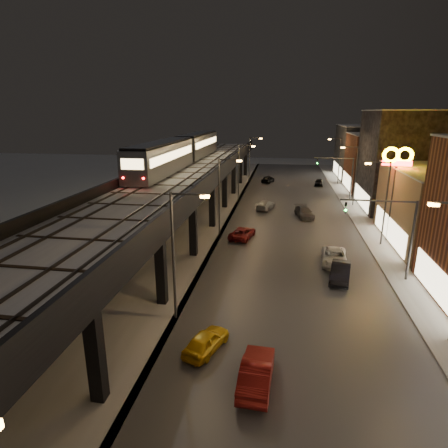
{
  "coord_description": "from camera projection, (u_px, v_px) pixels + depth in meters",
  "views": [
    {
      "loc": [
        6.27,
        -9.31,
        13.83
      ],
      "look_at": [
        1.63,
        19.77,
        5.0
      ],
      "focal_mm": 30.0,
      "sensor_mm": 36.0,
      "label": 1
    }
  ],
  "objects": [
    {
      "name": "road_surface",
      "position": [
        291.0,
        230.0,
        45.68
      ],
      "size": [
        17.0,
        120.0,
        0.06
      ],
      "primitive_type": "cube",
      "color": "#46474D",
      "rests_on": "ground"
    },
    {
      "name": "sidewalk_right",
      "position": [
        377.0,
        234.0,
        44.16
      ],
      "size": [
        4.0,
        120.0,
        0.14
      ],
      "primitive_type": "cube",
      "color": "#9FA1A8",
      "rests_on": "ground"
    },
    {
      "name": "under_viaduct_pavement",
      "position": [
        184.0,
        225.0,
        47.73
      ],
      "size": [
        11.0,
        120.0,
        0.06
      ],
      "primitive_type": "cube",
      "color": "#9FA1A8",
      "rests_on": "ground"
    },
    {
      "name": "elevated_viaduct",
      "position": [
        175.0,
        186.0,
        43.14
      ],
      "size": [
        9.0,
        100.0,
        6.3
      ],
      "color": "black",
      "rests_on": "ground"
    },
    {
      "name": "viaduct_trackbed",
      "position": [
        175.0,
        179.0,
        43.04
      ],
      "size": [
        8.4,
        100.0,
        0.32
      ],
      "color": "#B2B7C1",
      "rests_on": "elevated_viaduct"
    },
    {
      "name": "viaduct_parapet_streetside",
      "position": [
        212.0,
        176.0,
        42.27
      ],
      "size": [
        0.3,
        100.0,
        1.1
      ],
      "primitive_type": "cube",
      "color": "black",
      "rests_on": "elevated_viaduct"
    },
    {
      "name": "viaduct_parapet_far",
      "position": [
        139.0,
        174.0,
        43.59
      ],
      "size": [
        0.3,
        100.0,
        1.1
      ],
      "primitive_type": "cube",
      "color": "black",
      "rests_on": "elevated_viaduct"
    },
    {
      "name": "building_d",
      "position": [
        409.0,
        161.0,
        53.46
      ],
      "size": [
        12.2,
        13.2,
        14.16
      ],
      "color": "black",
      "rests_on": "ground"
    },
    {
      "name": "building_e",
      "position": [
        384.0,
        163.0,
        67.28
      ],
      "size": [
        12.2,
        12.2,
        10.16
      ],
      "color": "brown",
      "rests_on": "ground"
    },
    {
      "name": "building_f",
      "position": [
        368.0,
        152.0,
        80.38
      ],
      "size": [
        12.2,
        16.2,
        11.16
      ],
      "color": "#323233",
      "rests_on": "ground"
    },
    {
      "name": "streetlight_left_1",
      "position": [
        177.0,
        248.0,
        24.58
      ],
      "size": [
        2.57,
        0.28,
        9.0
      ],
      "color": "#38383A",
      "rests_on": "ground"
    },
    {
      "name": "streetlight_left_2",
      "position": [
        222.0,
        193.0,
        41.6
      ],
      "size": [
        2.57,
        0.28,
        9.0
      ],
      "color": "#38383A",
      "rests_on": "ground"
    },
    {
      "name": "streetlight_right_2",
      "position": [
        384.0,
        198.0,
        39.01
      ],
      "size": [
        2.56,
        0.28,
        9.0
      ],
      "color": "#38383A",
      "rests_on": "ground"
    },
    {
      "name": "streetlight_left_3",
      "position": [
        240.0,
        169.0,
        58.63
      ],
      "size": [
        2.57,
        0.28,
        9.0
      ],
      "color": "#38383A",
      "rests_on": "ground"
    },
    {
      "name": "streetlight_right_3",
      "position": [
        354.0,
        172.0,
        56.04
      ],
      "size": [
        2.56,
        0.28,
        9.0
      ],
      "color": "#38383A",
      "rests_on": "ground"
    },
    {
      "name": "streetlight_left_4",
      "position": [
        251.0,
        156.0,
        75.66
      ],
      "size": [
        2.57,
        0.28,
        9.0
      ],
      "color": "#38383A",
      "rests_on": "ground"
    },
    {
      "name": "streetlight_right_4",
      "position": [
        338.0,
        158.0,
        73.06
      ],
      "size": [
        2.56,
        0.28,
        9.0
      ],
      "color": "#38383A",
      "rests_on": "ground"
    },
    {
      "name": "traffic_light_rig_a",
      "position": [
        398.0,
        230.0,
        30.84
      ],
      "size": [
        6.1,
        0.34,
        7.0
      ],
      "color": "#38383A",
      "rests_on": "ground"
    },
    {
      "name": "traffic_light_rig_b",
      "position": [
        345.0,
        173.0,
        59.22
      ],
      "size": [
        6.1,
        0.34,
        7.0
      ],
      "color": "#38383A",
      "rests_on": "ground"
    },
    {
      "name": "subway_train",
      "position": [
        183.0,
        150.0,
        55.18
      ],
      "size": [
        3.15,
        38.71,
        3.78
      ],
      "color": "gray",
      "rests_on": "viaduct_trackbed"
    },
    {
      "name": "car_taxi",
      "position": [
        206.0,
        342.0,
        22.4
      ],
      "size": [
        2.64,
        3.99,
        1.26
      ],
      "primitive_type": "imported",
      "rotation": [
        0.0,
        0.0,
        2.8
      ],
      "color": "gold",
      "rests_on": "ground"
    },
    {
      "name": "car_near_white",
      "position": [
        257.0,
        372.0,
        19.59
      ],
      "size": [
        1.78,
        4.59,
        1.49
      ],
      "primitive_type": "imported",
      "rotation": [
        0.0,
        0.0,
        3.1
      ],
      "color": "maroon",
      "rests_on": "ground"
    },
    {
      "name": "car_mid_silver",
      "position": [
        242.0,
        233.0,
        42.44
      ],
      "size": [
        2.99,
        4.91,
        1.27
      ],
      "primitive_type": "imported",
      "rotation": [
        0.0,
        0.0,
        2.94
      ],
      "color": "maroon",
      "rests_on": "ground"
    },
    {
      "name": "car_mid_dark",
      "position": [
        266.0,
        205.0,
        55.05
      ],
      "size": [
        3.11,
        4.92,
        1.33
      ],
      "primitive_type": "imported",
      "rotation": [
        0.0,
        0.0,
        2.85
      ],
      "color": "gray",
      "rests_on": "ground"
    },
    {
      "name": "car_far_white",
      "position": [
        268.0,
        179.0,
        75.99
      ],
      "size": [
        2.81,
        4.55,
        1.45
      ],
      "primitive_type": "imported",
      "rotation": [
        0.0,
        0.0,
        2.86
      ],
      "color": "black",
      "rests_on": "ground"
    },
    {
      "name": "car_onc_silver",
      "position": [
        340.0,
        273.0,
        31.78
      ],
      "size": [
        2.37,
        4.68,
        1.47
      ],
      "primitive_type": "imported",
      "rotation": [
        0.0,
        0.0,
        -0.19
      ],
      "color": "black",
      "rests_on": "ground"
    },
    {
      "name": "car_onc_dark",
      "position": [
        334.0,
        258.0,
        35.18
      ],
      "size": [
        2.59,
        5.05,
        1.36
      ],
      "primitive_type": "imported",
      "rotation": [
        0.0,
        0.0,
        -0.07
      ],
      "color": "silver",
      "rests_on": "ground"
    },
    {
      "name": "car_onc_white",
      "position": [
        304.0,
        213.0,
        50.92
      ],
      "size": [
        2.89,
        5.07,
        1.39
      ],
      "primitive_type": "imported",
      "rotation": [
        0.0,
        0.0,
        0.21
      ],
      "color": "#47484C",
      "rests_on": "ground"
    },
    {
      "name": "car_onc_red",
      "position": [
        319.0,
        183.0,
        72.81
      ],
      "size": [
        2.05,
        4.07,
        1.33
      ],
      "primitive_type": "imported",
      "rotation": [
        0.0,
        0.0,
        -0.13
      ],
      "color": "black",
      "rests_on": "ground"
    },
    {
      "name": "sign_mcdonalds",
      "position": [
        397.0,
        165.0,
        39.33
      ],
      "size": [
        3.08,
        0.69,
        10.35
      ],
      "color": "#38383A",
      "rests_on": "ground"
    }
  ]
}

